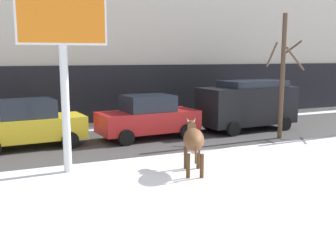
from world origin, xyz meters
TOP-DOWN VIEW (x-y plane):
  - ground_plane at (0.00, 0.00)m, footprint 120.00×120.00m
  - road_strip at (0.00, 7.14)m, footprint 60.00×5.60m
  - building_facade at (0.00, 14.09)m, footprint 44.00×6.10m
  - cow_brown at (-0.12, 1.95)m, footprint 1.11×1.91m
  - billboard at (-3.51, 3.56)m, footprint 2.53×0.49m
  - car_yellow_sedan at (-4.28, 7.46)m, footprint 4.31×2.20m
  - car_red_sedan at (0.52, 7.23)m, footprint 4.31×2.20m
  - car_black_van at (5.50, 7.19)m, footprint 4.72×2.36m
  - pedestrian_near_billboard at (5.39, 10.15)m, footprint 0.36×0.24m
  - bare_tree_right_lot at (5.63, 4.98)m, footprint 1.45×1.47m

SIDE VIEW (x-z plane):
  - ground_plane at x=0.00m, z-range 0.00..0.00m
  - road_strip at x=0.00m, z-range 0.00..0.01m
  - pedestrian_near_billboard at x=5.39m, z-range 0.01..1.74m
  - car_yellow_sedan at x=-4.28m, z-range -0.01..1.83m
  - car_red_sedan at x=0.52m, z-range -0.01..1.83m
  - cow_brown at x=-0.12m, z-range 0.22..1.76m
  - car_black_van at x=5.50m, z-range 0.08..2.40m
  - bare_tree_right_lot at x=5.63m, z-range 0.13..5.27m
  - billboard at x=-3.51m, z-range 1.53..7.09m
  - building_facade at x=0.00m, z-range -0.02..12.98m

